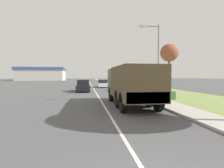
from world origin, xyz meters
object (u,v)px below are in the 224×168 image
at_px(military_truck, 131,83).
at_px(lamp_post, 156,54).
at_px(car_nearest_ahead, 83,86).
at_px(car_second_ahead, 103,84).

height_order(military_truck, lamp_post, lamp_post).
bearing_deg(car_nearest_ahead, lamp_post, -58.10).
bearing_deg(military_truck, lamp_post, 36.71).
distance_m(military_truck, car_nearest_ahead, 12.31).
bearing_deg(car_nearest_ahead, car_second_ahead, 66.32).
xyz_separation_m(car_nearest_ahead, lamp_post, (6.11, -9.82, 3.16)).
distance_m(car_nearest_ahead, lamp_post, 11.99).
xyz_separation_m(car_nearest_ahead, car_second_ahead, (3.35, 7.65, -0.07)).
xyz_separation_m(military_truck, lamp_post, (2.61, 1.95, 2.28)).
height_order(car_second_ahead, lamp_post, lamp_post).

